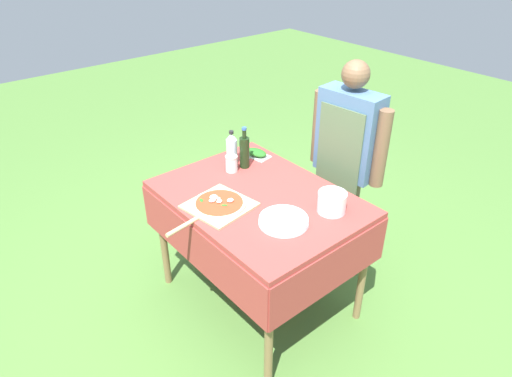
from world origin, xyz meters
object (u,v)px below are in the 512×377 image
Objects in this scene: oil_bottle at (244,152)px; mixing_tub at (332,202)px; prep_table at (258,210)px; sauce_jar at (232,164)px; person_cook at (346,154)px; plate_stack at (284,221)px; herb_container at (256,153)px; pizza_on_peel at (218,205)px; water_bottle at (232,148)px.

oil_bottle reaches higher than mixing_tub.
prep_table is 0.46m from mixing_tub.
oil_bottle is 0.12m from sauce_jar.
person_cook is 9.41× the size of mixing_tub.
prep_table is 4.47× the size of plate_stack.
prep_table is at bearing -38.65° from herb_container.
mixing_tub reaches higher than herb_container.
herb_container is (-0.07, 0.16, -0.09)m from oil_bottle.
pizza_on_peel is at bearing -153.50° from plate_stack.
person_cook is 6.48× the size of water_bottle.
oil_bottle is 0.68m from plate_stack.
herb_container is 0.80m from plate_stack.
herb_container is at bearing 171.74° from mixing_tub.
pizza_on_peel is at bearing -58.94° from herb_container.
mixing_tub is 0.59× the size of plate_stack.
plate_stack is (-0.08, -0.28, -0.04)m from mixing_tub.
person_cook is 0.58m from mixing_tub.
water_bottle is 0.21m from herb_container.
water_bottle is (-0.49, -0.57, 0.04)m from person_cook.
mixing_tub is at bearing -8.26° from herb_container.
person_cook is at bearing 74.32° from pizza_on_peel.
prep_table is 0.28m from pizza_on_peel.
water_bottle reaches higher than sauce_jar.
pizza_on_peel is 0.67m from herb_container.
water_bottle is 0.76m from plate_stack.
pizza_on_peel is 0.63m from mixing_tub.
herb_container is at bearing 112.56° from pizza_on_peel.
sauce_jar is at bearing -77.15° from herb_container.
plate_stack is (0.63, -0.24, -0.09)m from oil_bottle.
oil_bottle is at bearing 115.13° from pizza_on_peel.
plate_stack is at bearing -20.80° from oil_bottle.
herb_container is (0.02, 0.19, -0.09)m from water_bottle.
oil_bottle is (-0.40, -0.53, 0.04)m from person_cook.
person_cook is 0.75m from water_bottle.
person_cook is 0.60m from herb_container.
sauce_jar is (0.06, -0.26, 0.02)m from herb_container.
water_bottle is 0.86× the size of plate_stack.
herb_container is at bearing 113.59° from oil_bottle.
pizza_on_peel reaches higher than herb_container.
oil_bottle is 0.71m from mixing_tub.
oil_bottle is at bearing -66.41° from herb_container.
plate_stack is at bearing -14.35° from prep_table.
herb_container is at bearing 102.85° from sauce_jar.
person_cook is 5.59× the size of plate_stack.
herb_container is 0.75× the size of plate_stack.
mixing_tub reaches higher than sauce_jar.
person_cook reaches higher than herb_container.
mixing_tub is at bearing 117.80° from person_cook.
mixing_tub reaches higher than prep_table.
prep_table is at bearing 68.91° from pizza_on_peel.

